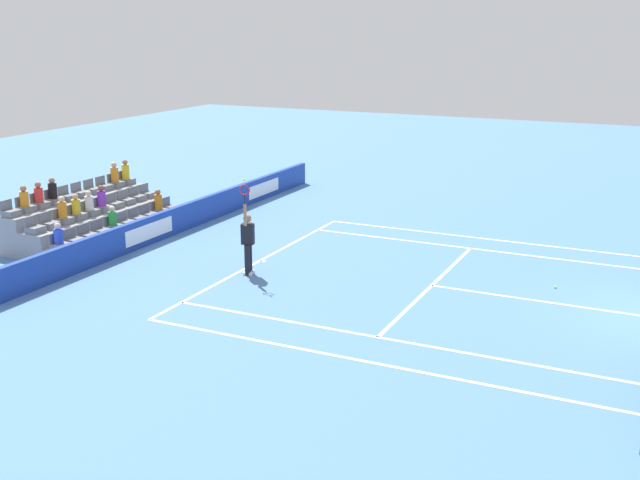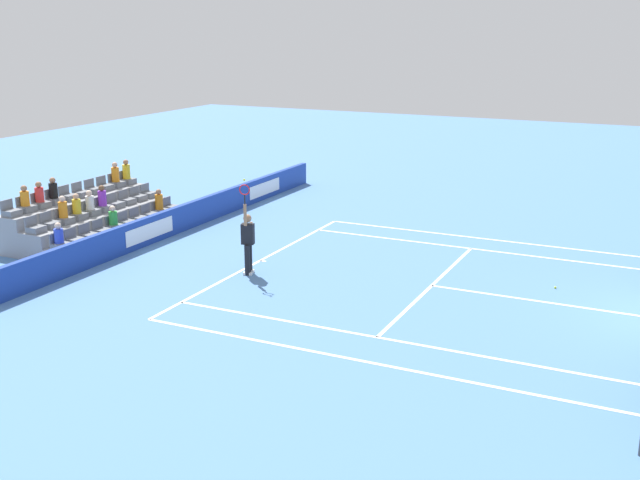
{
  "view_description": "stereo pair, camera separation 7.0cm",
  "coord_description": "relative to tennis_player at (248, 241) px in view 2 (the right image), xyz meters",
  "views": [
    {
      "loc": [
        19.91,
        -0.37,
        7.03
      ],
      "look_at": [
        0.63,
        -9.55,
        1.1
      ],
      "focal_mm": 43.85,
      "sensor_mm": 36.0,
      "label": 1
    },
    {
      "loc": [
        19.88,
        -0.31,
        7.03
      ],
      "look_at": [
        0.63,
        -9.55,
        1.1
      ],
      "focal_mm": 43.85,
      "sensor_mm": 36.0,
      "label": 2
    }
  ],
  "objects": [
    {
      "name": "line_centre_mark",
      "position": [
        -1.27,
        -0.25,
        -0.99
      ],
      "size": [
        0.1,
        0.2,
        0.01
      ],
      "primitive_type": "cube",
      "color": "white",
      "rests_on": "ground"
    },
    {
      "name": "line_doubles_sideline_left",
      "position": [
        4.21,
        5.6,
        -0.99
      ],
      "size": [
        0.1,
        11.89,
        0.01
      ],
      "primitive_type": "cube",
      "color": "white",
      "rests_on": "ground"
    },
    {
      "name": "stadium_stand",
      "position": [
        -1.27,
        -6.92,
        -0.43
      ],
      "size": [
        6.2,
        2.85,
        2.18
      ],
      "color": "gray",
      "rests_on": "ground"
    },
    {
      "name": "loose_tennis_ball",
      "position": [
        -2.5,
        8.28,
        -0.96
      ],
      "size": [
        0.07,
        0.07,
        0.07
      ],
      "primitive_type": "sphere",
      "color": "#D1E533",
      "rests_on": "ground"
    },
    {
      "name": "line_centre_service",
      "position": [
        -1.27,
        8.34,
        -0.99
      ],
      "size": [
        0.1,
        6.4,
        0.01
      ],
      "primitive_type": "cube",
      "color": "white",
      "rests_on": "ground"
    },
    {
      "name": "sponsor_barrier",
      "position": [
        -1.27,
        -4.61,
        -0.53
      ],
      "size": [
        22.91,
        0.22,
        0.92
      ],
      "color": "#193899",
      "rests_on": "ground"
    },
    {
      "name": "line_doubles_sideline_right",
      "position": [
        -6.76,
        5.6,
        -0.99
      ],
      "size": [
        0.1,
        11.89,
        0.01
      ],
      "primitive_type": "cube",
      "color": "white",
      "rests_on": "ground"
    },
    {
      "name": "line_service",
      "position": [
        -1.27,
        5.14,
        -0.99
      ],
      "size": [
        8.23,
        0.1,
        0.01
      ],
      "primitive_type": "cube",
      "color": "white",
      "rests_on": "ground"
    },
    {
      "name": "line_singles_sideline_right",
      "position": [
        -5.39,
        5.6,
        -0.99
      ],
      "size": [
        0.1,
        11.89,
        0.01
      ],
      "primitive_type": "cube",
      "color": "white",
      "rests_on": "ground"
    },
    {
      "name": "line_baseline",
      "position": [
        -1.27,
        -0.35,
        -0.99
      ],
      "size": [
        10.97,
        0.1,
        0.01
      ],
      "primitive_type": "cube",
      "color": "white",
      "rests_on": "ground"
    },
    {
      "name": "tennis_player",
      "position": [
        0.0,
        0.0,
        0.0
      ],
      "size": [
        0.54,
        0.41,
        2.85
      ],
      "color": "black",
      "rests_on": "ground"
    },
    {
      "name": "line_singles_sideline_left",
      "position": [
        2.84,
        5.6,
        -0.99
      ],
      "size": [
        0.1,
        11.89,
        0.01
      ],
      "primitive_type": "cube",
      "color": "white",
      "rests_on": "ground"
    }
  ]
}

